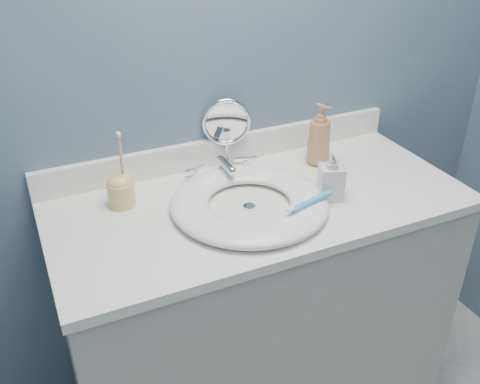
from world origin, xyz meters
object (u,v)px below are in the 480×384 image
soap_bottle_amber (319,135)px  toothbrush_holder (121,189)px  makeup_mirror (227,130)px  soap_bottle_clear (332,175)px

soap_bottle_amber → toothbrush_holder: bearing=158.2°
makeup_mirror → soap_bottle_amber: (0.28, -0.11, -0.02)m
makeup_mirror → soap_bottle_clear: size_ratio=1.51×
soap_bottle_clear → toothbrush_holder: size_ratio=0.68×
soap_bottle_amber → soap_bottle_clear: (-0.09, -0.21, -0.03)m
toothbrush_holder → soap_bottle_amber: bearing=-0.7°
soap_bottle_amber → soap_bottle_clear: 0.22m
makeup_mirror → soap_bottle_amber: bearing=-5.4°
toothbrush_holder → soap_bottle_clear: bearing=-20.8°
makeup_mirror → soap_bottle_amber: size_ratio=1.13×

